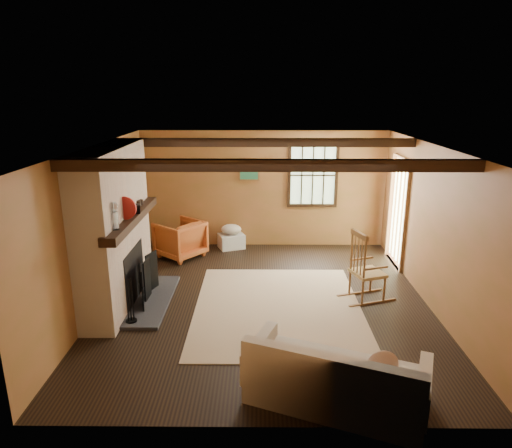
{
  "coord_description": "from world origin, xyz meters",
  "views": [
    {
      "loc": [
        -0.08,
        -6.47,
        3.17
      ],
      "look_at": [
        -0.14,
        0.4,
        1.15
      ],
      "focal_mm": 32.0,
      "sensor_mm": 36.0,
      "label": 1
    }
  ],
  "objects_px": {
    "sofa": "(335,382)",
    "laundry_basket": "(231,241)",
    "rocking_chair": "(366,271)",
    "fireplace": "(116,234)",
    "armchair": "(180,239)"
  },
  "relations": [
    {
      "from": "sofa",
      "to": "laundry_basket",
      "type": "distance_m",
      "value": 5.12
    },
    {
      "from": "laundry_basket",
      "to": "rocking_chair",
      "type": "bearing_deg",
      "value": -47.04
    },
    {
      "from": "fireplace",
      "to": "sofa",
      "type": "xyz_separation_m",
      "value": [
        2.93,
        -2.4,
        -0.84
      ]
    },
    {
      "from": "laundry_basket",
      "to": "fireplace",
      "type": "bearing_deg",
      "value": -121.58
    },
    {
      "from": "armchair",
      "to": "fireplace",
      "type": "bearing_deg",
      "value": 23.32
    },
    {
      "from": "rocking_chair",
      "to": "fireplace",
      "type": "bearing_deg",
      "value": 73.03
    },
    {
      "from": "fireplace",
      "to": "laundry_basket",
      "type": "bearing_deg",
      "value": 58.42
    },
    {
      "from": "fireplace",
      "to": "rocking_chair",
      "type": "relative_size",
      "value": 2.12
    },
    {
      "from": "rocking_chair",
      "to": "armchair",
      "type": "relative_size",
      "value": 1.4
    },
    {
      "from": "laundry_basket",
      "to": "armchair",
      "type": "height_order",
      "value": "armchair"
    },
    {
      "from": "rocking_chair",
      "to": "sofa",
      "type": "distance_m",
      "value": 2.68
    },
    {
      "from": "sofa",
      "to": "laundry_basket",
      "type": "height_order",
      "value": "sofa"
    },
    {
      "from": "rocking_chair",
      "to": "laundry_basket",
      "type": "distance_m",
      "value": 3.3
    },
    {
      "from": "armchair",
      "to": "sofa",
      "type": "bearing_deg",
      "value": 67.62
    },
    {
      "from": "rocking_chair",
      "to": "sofa",
      "type": "bearing_deg",
      "value": 142.33
    }
  ]
}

